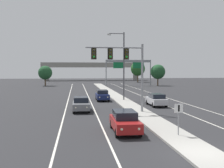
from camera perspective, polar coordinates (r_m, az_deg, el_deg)
ground_plane at (r=15.93m, az=18.38°, el=-14.00°), size 260.00×260.00×0.00m
median_island at (r=32.70m, az=4.40°, el=-4.96°), size 2.40×110.00×0.15m
lane_stripe_oncoming_center at (r=39.00m, az=-4.55°, el=-3.77°), size 0.14×100.00×0.01m
lane_stripe_receding_center at (r=40.59m, az=8.85°, el=-3.53°), size 0.14×100.00×0.01m
edge_stripe_left at (r=38.96m, az=-9.41°, el=-3.81°), size 0.14×100.00×0.01m
edge_stripe_right at (r=41.64m, az=13.22°, el=-3.41°), size 0.14×100.00×0.01m
overhead_signal_mast at (r=28.42m, az=2.37°, el=4.65°), size 6.14×0.44×7.20m
median_sign_post at (r=19.02m, az=13.95°, el=-6.25°), size 0.60×0.10×2.20m
street_lamp_median at (r=39.98m, az=2.21°, el=4.72°), size 2.58×0.28×10.00m
car_oncoming_red at (r=20.07m, az=2.72°, el=-7.89°), size 1.86×4.49×1.58m
car_oncoming_grey at (r=30.25m, az=-6.58°, el=-4.20°), size 1.85×4.48×1.58m
car_oncoming_navy at (r=40.36m, az=-2.09°, el=-2.37°), size 1.84×4.48×1.58m
car_receding_silver at (r=34.80m, az=9.39°, el=-3.27°), size 1.87×4.49×1.58m
highway_sign_gantry at (r=77.52m, az=3.54°, el=4.18°), size 13.28×0.42×7.50m
overpass_bridge at (r=115.84m, az=-4.26°, el=3.61°), size 42.40×6.40×7.65m
tree_far_left_c at (r=79.25m, az=-14.00°, el=2.34°), size 3.99×3.99×5.77m
tree_far_right_c at (r=78.93m, az=9.72°, el=2.56°), size 4.25×4.25×6.15m
tree_far_right_b at (r=99.76m, az=5.51°, el=3.23°), size 5.25×5.25×7.59m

